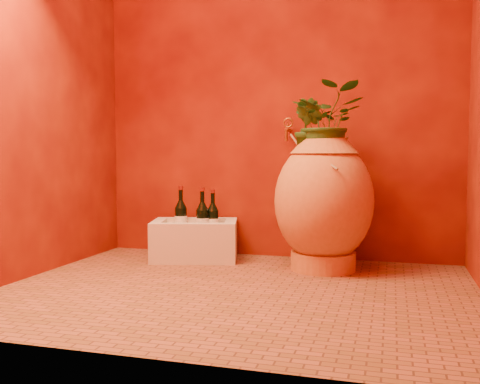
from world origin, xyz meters
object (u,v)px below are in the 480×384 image
(wine_bottle_a, at_px, (181,218))
(amphora, at_px, (324,200))
(wine_bottle_c, at_px, (202,220))
(stone_basin, at_px, (195,241))
(wall_tap, at_px, (288,128))
(wine_bottle_b, at_px, (213,221))

(wine_bottle_a, bearing_deg, amphora, -9.08)
(wine_bottle_a, height_order, wine_bottle_c, wine_bottle_a)
(amphora, distance_m, stone_basin, 0.94)
(amphora, height_order, wine_bottle_c, amphora)
(wine_bottle_a, bearing_deg, wall_tap, 9.05)
(wine_bottle_c, relative_size, wall_tap, 2.18)
(amphora, relative_size, wall_tap, 5.44)
(wine_bottle_b, relative_size, wine_bottle_c, 0.96)
(wine_bottle_c, distance_m, wall_tap, 0.85)
(wine_bottle_a, relative_size, wall_tap, 2.19)
(stone_basin, xyz_separation_m, wine_bottle_b, (0.12, 0.05, 0.14))
(wine_bottle_b, xyz_separation_m, wine_bottle_c, (-0.06, -0.05, 0.01))
(amphora, xyz_separation_m, wall_tap, (-0.28, 0.28, 0.46))
(wall_tap, bearing_deg, wine_bottle_b, -163.40)
(wine_bottle_b, bearing_deg, wall_tap, 16.60)
(stone_basin, relative_size, wine_bottle_b, 1.93)
(wine_bottle_b, bearing_deg, amphora, -9.86)
(wine_bottle_a, height_order, wine_bottle_b, wine_bottle_a)
(stone_basin, distance_m, wine_bottle_b, 0.19)
(stone_basin, xyz_separation_m, wall_tap, (0.61, 0.19, 0.77))
(amphora, distance_m, wine_bottle_a, 1.05)
(wine_bottle_c, bearing_deg, amphora, -5.96)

